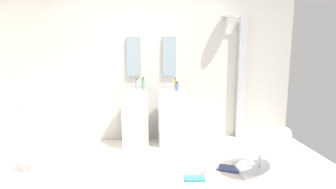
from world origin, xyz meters
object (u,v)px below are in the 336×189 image
at_px(magazine_teal, 195,179).
at_px(soap_bottle_amber, 175,84).
at_px(soap_bottle_blue, 177,87).
at_px(pedestal_sink_left, 135,118).
at_px(shower_column, 241,75).
at_px(pedestal_sink_right, 171,117).
at_px(soap_bottle_green, 143,84).
at_px(coffee_mug, 206,171).
at_px(magazine_navy, 228,169).
at_px(lounge_chair, 260,146).
at_px(towel_rack, 34,125).
at_px(soap_bottle_grey, 137,84).

distance_m(magazine_teal, soap_bottle_amber, 1.69).
bearing_deg(soap_bottle_blue, soap_bottle_amber, 90.90).
bearing_deg(pedestal_sink_left, shower_column, 7.20).
xyz_separation_m(magazine_teal, soap_bottle_amber, (-0.04, 1.40, 0.95)).
bearing_deg(pedestal_sink_right, soap_bottle_green, 173.40).
relative_size(pedestal_sink_left, soap_bottle_amber, 5.31).
height_order(shower_column, coffee_mug, shower_column).
bearing_deg(soap_bottle_green, magazine_navy, -47.78).
height_order(coffee_mug, soap_bottle_blue, soap_bottle_blue).
bearing_deg(lounge_chair, magazine_teal, -170.80).
xyz_separation_m(lounge_chair, soap_bottle_blue, (-0.91, 1.10, 0.60)).
bearing_deg(lounge_chair, coffee_mug, -178.59).
xyz_separation_m(pedestal_sink_left, magazine_teal, (0.69, -1.32, -0.43)).
bearing_deg(soap_bottle_green, pedestal_sink_left, -160.07).
height_order(towel_rack, soap_bottle_green, soap_bottle_green).
bearing_deg(towel_rack, pedestal_sink_right, 26.41).
xyz_separation_m(shower_column, magazine_navy, (-0.61, -1.32, -1.06)).
bearing_deg(soap_bottle_green, shower_column, 6.07).
height_order(pedestal_sink_left, coffee_mug, pedestal_sink_left).
height_order(pedestal_sink_left, lounge_chair, pedestal_sink_left).
bearing_deg(magazine_navy, shower_column, 93.91).
bearing_deg(shower_column, soap_bottle_green, -173.93).
bearing_deg(magazine_navy, pedestal_sink_left, 165.85).
distance_m(lounge_chair, soap_bottle_grey, 2.10).
distance_m(pedestal_sink_right, coffee_mug, 1.29).
height_order(towel_rack, soap_bottle_amber, soap_bottle_amber).
bearing_deg(pedestal_sink_left, lounge_chair, -37.17).
height_order(lounge_chair, coffee_mug, lounge_chair).
bearing_deg(lounge_chair, soap_bottle_grey, 139.23).
bearing_deg(coffee_mug, soap_bottle_blue, 100.54).
bearing_deg(soap_bottle_blue, pedestal_sink_left, 172.74).
relative_size(magazine_teal, soap_bottle_grey, 1.42).
bearing_deg(soap_bottle_green, soap_bottle_amber, 2.82).
height_order(magazine_navy, coffee_mug, coffee_mug).
relative_size(pedestal_sink_right, coffee_mug, 11.22).
bearing_deg(coffee_mug, magazine_teal, -143.67).
bearing_deg(pedestal_sink_left, magazine_teal, -62.31).
distance_m(shower_column, magazine_navy, 1.80).
bearing_deg(pedestal_sink_right, soap_bottle_blue, -48.28).
height_order(shower_column, soap_bottle_blue, shower_column).
distance_m(soap_bottle_green, soap_bottle_amber, 0.51).
bearing_deg(towel_rack, magazine_navy, -4.64).
bearing_deg(shower_column, soap_bottle_blue, -164.79).
bearing_deg(magazine_navy, pedestal_sink_right, 147.49).
bearing_deg(towel_rack, soap_bottle_blue, 23.41).
xyz_separation_m(magazine_teal, soap_bottle_blue, (-0.04, 1.24, 0.93)).
xyz_separation_m(pedestal_sink_left, shower_column, (1.79, 0.23, 0.63)).
bearing_deg(pedestal_sink_left, coffee_mug, -54.32).
distance_m(towel_rack, soap_bottle_blue, 2.08).
relative_size(towel_rack, coffee_mug, 10.84).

